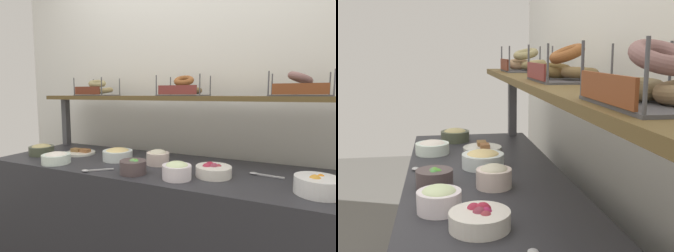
% 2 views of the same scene
% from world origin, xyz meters
% --- Properties ---
extents(back_wall, '(3.48, 0.06, 2.40)m').
position_xyz_m(back_wall, '(0.00, 0.55, 1.20)').
color(back_wall, silver).
rests_on(back_wall, ground_plane).
extents(shelf_riser_left, '(0.05, 0.05, 0.40)m').
position_xyz_m(shelf_riser_left, '(-1.08, 0.27, 1.05)').
color(shelf_riser_left, '#4C4C51').
rests_on(shelf_riser_left, deli_counter).
extents(upper_shelf, '(2.24, 0.32, 0.03)m').
position_xyz_m(upper_shelf, '(0.00, 0.27, 1.26)').
color(upper_shelf, brown).
rests_on(upper_shelf, shelf_riser_left).
extents(bowl_scallion_spread, '(0.15, 0.15, 0.09)m').
position_xyz_m(bowl_scallion_spread, '(0.18, -0.21, 0.90)').
color(bowl_scallion_spread, white).
rests_on(bowl_scallion_spread, deli_counter).
extents(bowl_potato_salad, '(0.15, 0.15, 0.10)m').
position_xyz_m(bowl_potato_salad, '(-0.05, 0.01, 0.90)').
color(bowl_potato_salad, silver).
rests_on(bowl_potato_salad, deli_counter).
extents(bowl_egg_salad, '(0.20, 0.20, 0.08)m').
position_xyz_m(bowl_egg_salad, '(-0.34, 0.00, 0.89)').
color(bowl_egg_salad, white).
rests_on(bowl_egg_salad, deli_counter).
extents(bowl_cream_cheese, '(0.18, 0.18, 0.07)m').
position_xyz_m(bowl_cream_cheese, '(-0.65, -0.24, 0.89)').
color(bowl_cream_cheese, white).
rests_on(bowl_cream_cheese, deli_counter).
extents(bowl_beet_salad, '(0.19, 0.19, 0.08)m').
position_xyz_m(bowl_beet_salad, '(0.34, -0.08, 0.88)').
color(bowl_beet_salad, white).
rests_on(bowl_beet_salad, deli_counter).
extents(bowl_hummus, '(0.17, 0.17, 0.08)m').
position_xyz_m(bowl_hummus, '(-0.94, -0.11, 0.89)').
color(bowl_hummus, '#484F3B').
rests_on(bowl_hummus, deli_counter).
extents(bowl_veggie_mix, '(0.15, 0.15, 0.09)m').
position_xyz_m(bowl_veggie_mix, '(-0.08, -0.22, 0.89)').
color(bowl_veggie_mix, '#4F4142').
rests_on(bowl_veggie_mix, deli_counter).
extents(serving_plate_white, '(0.22, 0.22, 0.04)m').
position_xyz_m(serving_plate_white, '(-0.71, 0.04, 0.86)').
color(serving_plate_white, white).
rests_on(serving_plate_white, deli_counter).
extents(serving_spoon_by_edge, '(0.15, 0.12, 0.01)m').
position_xyz_m(serving_spoon_by_edge, '(-0.31, -0.29, 0.86)').
color(serving_spoon_by_edge, '#B7B7BC').
rests_on(serving_spoon_by_edge, deli_counter).
extents(bagel_basket_everything, '(0.28, 0.26, 0.14)m').
position_xyz_m(bagel_basket_everything, '(-0.74, 0.28, 1.33)').
color(bagel_basket_everything, '#4C4C51').
rests_on(bagel_basket_everything, upper_shelf).
extents(bagel_basket_cinnamon_raisin, '(0.32, 0.26, 0.15)m').
position_xyz_m(bagel_basket_cinnamon_raisin, '(0.01, 0.28, 1.33)').
color(bagel_basket_cinnamon_raisin, '#4C4C51').
rests_on(bagel_basket_cinnamon_raisin, upper_shelf).
extents(bagel_basket_poppy, '(0.33, 0.25, 0.15)m').
position_xyz_m(bagel_basket_poppy, '(0.74, 0.26, 1.33)').
color(bagel_basket_poppy, '#4C4C51').
rests_on(bagel_basket_poppy, upper_shelf).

